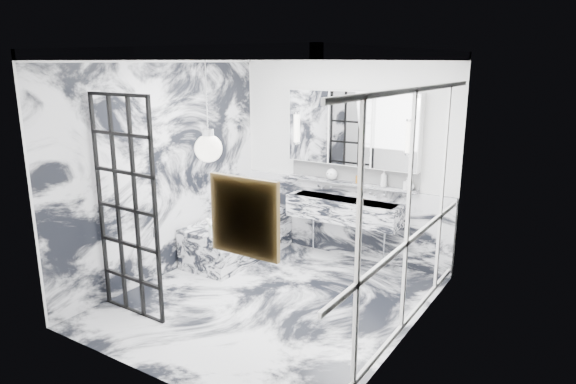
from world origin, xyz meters
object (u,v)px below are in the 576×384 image
Objects in this scene: crittall_door at (127,209)px; bathtub at (238,238)px; trough_sink at (344,210)px; mirror_cabinet at (352,129)px.

crittall_door is 1.44× the size of bathtub.
mirror_cabinet is (-0.00, 0.17, 1.09)m from trough_sink.
crittall_door is 2.16m from bathtub.
bathtub is (-0.07, 1.95, -0.91)m from crittall_door.
mirror_cabinet is at bearing 90.00° from trough_sink.
bathtub is at bearing -153.52° from trough_sink.
crittall_door is 1.48× the size of trough_sink.
trough_sink is 1.55m from bathtub.
mirror_cabinet reaches higher than bathtub.
crittall_door is at bearing -114.18° from mirror_cabinet.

